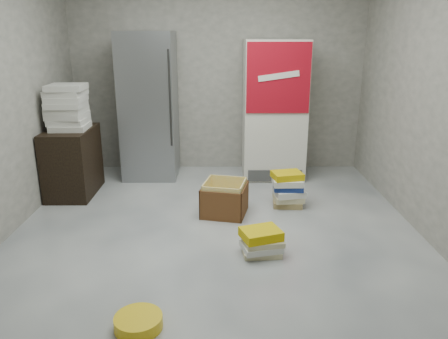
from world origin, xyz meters
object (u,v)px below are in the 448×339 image
coke_cooler (274,110)px  wood_shelf (73,162)px  phonebook_stack_main (288,189)px  cardboard_box (225,200)px  steel_fridge (149,106)px

coke_cooler → wood_shelf: bearing=-163.7°
coke_cooler → wood_shelf: coke_cooler is taller
coke_cooler → phonebook_stack_main: 1.34m
coke_cooler → cardboard_box: bearing=-116.0°
coke_cooler → steel_fridge: bearing=179.8°
cardboard_box → wood_shelf: bearing=173.2°
wood_shelf → cardboard_box: bearing=-19.1°
phonebook_stack_main → cardboard_box: 0.75m
steel_fridge → phonebook_stack_main: steel_fridge is taller
coke_cooler → wood_shelf: (-2.48, -0.72, -0.50)m
steel_fridge → coke_cooler: (1.65, -0.01, -0.05)m
wood_shelf → cardboard_box: (1.82, -0.63, -0.25)m
steel_fridge → coke_cooler: size_ratio=1.06×
coke_cooler → phonebook_stack_main: coke_cooler is taller
steel_fridge → cardboard_box: (0.99, -1.36, -0.80)m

